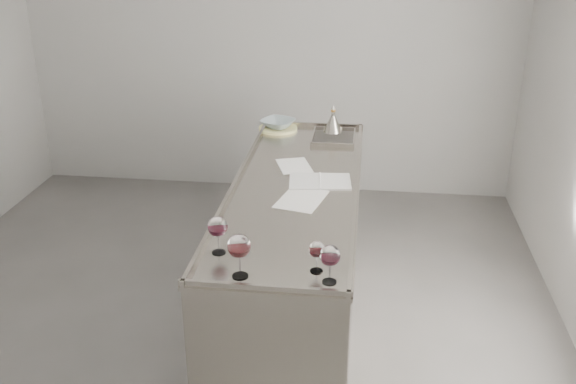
# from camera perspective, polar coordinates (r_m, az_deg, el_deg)

# --- Properties ---
(room_shell) EXTENTS (4.54, 5.04, 2.84)m
(room_shell) POSITION_cam_1_polar(r_m,az_deg,el_deg) (3.53, -7.99, 5.96)
(room_shell) COLOR #565350
(room_shell) RESTS_ON ground
(counter) EXTENTS (0.77, 2.42, 0.97)m
(counter) POSITION_cam_1_polar(r_m,az_deg,el_deg) (4.08, 0.65, -5.51)
(counter) COLOR gray
(counter) RESTS_ON ground
(wine_glass_left) EXTENTS (0.10, 0.10, 0.19)m
(wine_glass_left) POSITION_cam_1_polar(r_m,az_deg,el_deg) (3.08, -6.27, -3.16)
(wine_glass_left) COLOR white
(wine_glass_left) RESTS_ON counter
(wine_glass_middle) EXTENTS (0.11, 0.11, 0.21)m
(wine_glass_middle) POSITION_cam_1_polar(r_m,az_deg,el_deg) (2.86, -4.36, -4.91)
(wine_glass_middle) COLOR white
(wine_glass_middle) RESTS_ON counter
(wine_glass_right) EXTENTS (0.09, 0.09, 0.18)m
(wine_glass_right) POSITION_cam_1_polar(r_m,az_deg,el_deg) (2.83, 3.76, -5.74)
(wine_glass_right) COLOR white
(wine_glass_right) RESTS_ON counter
(wine_glass_small) EXTENTS (0.07, 0.07, 0.15)m
(wine_glass_small) POSITION_cam_1_polar(r_m,az_deg,el_deg) (2.92, 2.58, -5.23)
(wine_glass_small) COLOR white
(wine_glass_small) RESTS_ON counter
(notebook) EXTENTS (0.40, 0.30, 0.02)m
(notebook) POSITION_cam_1_polar(r_m,az_deg,el_deg) (3.93, 2.86, 0.95)
(notebook) COLOR white
(notebook) RESTS_ON counter
(loose_paper_top) EXTENTS (0.31, 0.38, 0.00)m
(loose_paper_top) POSITION_cam_1_polar(r_m,az_deg,el_deg) (3.69, 1.20, -0.64)
(loose_paper_top) COLOR silver
(loose_paper_top) RESTS_ON counter
(loose_paper_under) EXTENTS (0.28, 0.33, 0.00)m
(loose_paper_under) POSITION_cam_1_polar(r_m,az_deg,el_deg) (4.18, 0.55, 2.36)
(loose_paper_under) COLOR white
(loose_paper_under) RESTS_ON counter
(trivet) EXTENTS (0.31, 0.31, 0.02)m
(trivet) POSITION_cam_1_polar(r_m,az_deg,el_deg) (4.91, -0.90, 5.67)
(trivet) COLOR #EBE798
(trivet) RESTS_ON counter
(ceramic_bowl) EXTENTS (0.32, 0.32, 0.06)m
(ceramic_bowl) POSITION_cam_1_polar(r_m,az_deg,el_deg) (4.89, -0.90, 6.12)
(ceramic_bowl) COLOR #8B9DA2
(ceramic_bowl) RESTS_ON trivet
(wine_funnel) EXTENTS (0.15, 0.15, 0.21)m
(wine_funnel) POSITION_cam_1_polar(r_m,az_deg,el_deg) (4.85, 4.01, 6.10)
(wine_funnel) COLOR gray
(wine_funnel) RESTS_ON counter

